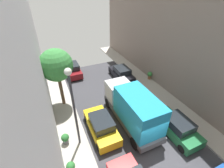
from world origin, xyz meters
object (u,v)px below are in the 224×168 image
Objects in this scene: parked_car_right_2 at (122,73)px; delivery_truck at (133,107)px; potted_plant_2 at (71,167)px; potted_plant_0 at (65,138)px; street_tree_0 at (56,65)px; parked_car_left_3 at (101,126)px; parked_car_right_1 at (176,127)px; lamp_post at (73,100)px; potted_plant_3 at (150,75)px; parked_car_left_4 at (72,69)px.

delivery_truck is (-2.70, -7.19, 1.07)m from parked_car_right_2.
potted_plant_0 is at bearing 88.09° from potted_plant_2.
potted_plant_2 is at bearing -95.97° from street_tree_0.
delivery_truck is 1.17× the size of street_tree_0.
potted_plant_0 is (-2.85, 0.01, -0.10)m from parked_car_left_3.
parked_car_right_1 is 0.67× the size of lamp_post.
potted_plant_3 is at bearing 2.38° from street_tree_0.
street_tree_0 is 8.10m from potted_plant_2.
street_tree_0 is at bearing -110.53° from parked_car_left_4.
parked_car_left_4 is (0.00, 10.64, 0.00)m from parked_car_left_3.
street_tree_0 reaches higher than delivery_truck.
parked_car_right_2 reaches higher than potted_plant_3.
parked_car_left_3 is 4.97× the size of potted_plant_0.
parked_car_right_1 is at bearing -44.20° from street_tree_0.
parked_car_right_1 is at bearing -25.21° from parked_car_left_3.
parked_car_left_3 and parked_car_right_2 have the same top height.
potted_plant_3 is (8.41, 5.27, 0.01)m from parked_car_left_3.
delivery_truck is 7.42m from street_tree_0.
parked_car_left_3 is 1.00× the size of parked_car_left_4.
delivery_truck is at bearing -1.84° from potted_plant_0.
delivery_truck reaches higher than potted_plant_0.
lamp_post is at bearing -86.93° from street_tree_0.
parked_car_right_2 is at bearing 48.41° from potted_plant_2.
potted_plant_2 is (-2.93, -13.01, -0.05)m from parked_car_left_4.
street_tree_0 is 0.90× the size of lamp_post.
potted_plant_2 is (-8.33, 0.18, -0.05)m from parked_car_right_1.
parked_car_left_4 is 11.71m from lamp_post.
parked_car_left_4 is at bearing 74.99° from potted_plant_0.
delivery_truck is (-2.70, 2.38, 1.07)m from parked_car_right_1.
lamp_post is (-7.30, -7.39, 3.48)m from parked_car_right_2.
parked_car_left_3 is 0.67× the size of lamp_post.
potted_plant_0 is at bearing 157.95° from lamp_post.
street_tree_0 is (-7.58, 7.37, 3.60)m from parked_car_right_1.
parked_car_right_2 is 10.83m from potted_plant_0.
parked_car_right_1 is 4.31× the size of potted_plant_3.
potted_plant_0 is at bearing 162.79° from parked_car_right_1.
parked_car_left_3 is 6.40m from street_tree_0.
potted_plant_2 is (-8.33, -9.38, -0.05)m from parked_car_right_2.
parked_car_left_3 is at bearing -90.00° from parked_car_left_4.
parked_car_right_2 is at bearing 40.34° from potted_plant_0.
potted_plant_3 is at bearing -30.21° from parked_car_right_2.
parked_car_right_1 is 9.56m from parked_car_right_2.
parked_car_left_3 is 2.91m from delivery_truck.
parked_car_left_3 reaches higher than potted_plant_0.
street_tree_0 is at bearing 135.80° from parked_car_right_1.
potted_plant_2 is at bearing -102.69° from parked_car_left_4.
potted_plant_0 is (-8.25, 2.56, -0.10)m from parked_car_right_1.
parked_car_left_3 is at bearing 176.53° from delivery_truck.
potted_plant_3 reaches higher than potted_plant_0.
street_tree_0 reaches higher than parked_car_right_2.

